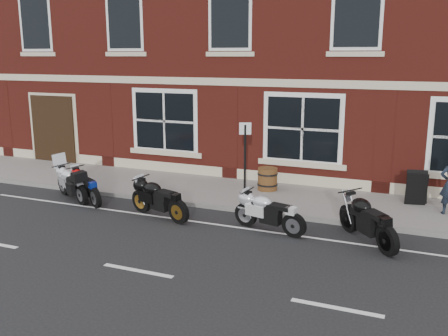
{
  "coord_description": "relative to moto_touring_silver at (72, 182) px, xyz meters",
  "views": [
    {
      "loc": [
        5.21,
        -11.02,
        4.28
      ],
      "look_at": [
        -0.01,
        1.6,
        1.17
      ],
      "focal_mm": 40.0,
      "sensor_mm": 36.0,
      "label": 1
    }
  ],
  "objects": [
    {
      "name": "a_board_sign",
      "position": [
        9.64,
        2.97,
        0.06
      ],
      "size": [
        0.63,
        0.48,
        0.96
      ],
      "primitive_type": null,
      "rotation": [
        0.0,
        0.0,
        0.18
      ],
      "color": "black",
      "rests_on": "sidewalk"
    },
    {
      "name": "barrel_planter",
      "position": [
        5.27,
        2.83,
        -0.07
      ],
      "size": [
        0.64,
        0.64,
        0.71
      ],
      "color": "#453312",
      "rests_on": "sidewalk"
    },
    {
      "name": "moto_sport_silver",
      "position": [
        6.33,
        -0.42,
        -0.02
      ],
      "size": [
        1.97,
        0.62,
        0.9
      ],
      "rotation": [
        0.0,
        0.0,
        1.32
      ],
      "color": "black",
      "rests_on": "ground"
    },
    {
      "name": "moto_naked_black",
      "position": [
        8.69,
        -0.27,
        0.04
      ],
      "size": [
        1.56,
        1.83,
        1.02
      ],
      "rotation": [
        0.0,
        0.0,
        0.69
      ],
      "color": "black",
      "rests_on": "ground"
    },
    {
      "name": "moto_sport_red",
      "position": [
        0.58,
        -0.07,
        -0.02
      ],
      "size": [
        1.79,
        1.16,
        0.91
      ],
      "rotation": [
        0.0,
        0.0,
        1.02
      ],
      "color": "black",
      "rests_on": "ground"
    },
    {
      "name": "moto_touring_silver",
      "position": [
        0.0,
        0.0,
        0.0
      ],
      "size": [
        1.83,
        1.1,
        1.33
      ],
      "rotation": [
        0.0,
        0.0,
        1.06
      ],
      "color": "black",
      "rests_on": "ground"
    },
    {
      "name": "ground",
      "position": [
        4.6,
        -0.69,
        -0.54
      ],
      "size": [
        80.0,
        80.0,
        0.0
      ],
      "primitive_type": "plane",
      "color": "black",
      "rests_on": "ground"
    },
    {
      "name": "moto_sport_black",
      "position": [
        3.29,
        -0.51,
        0.01
      ],
      "size": [
        2.06,
        0.8,
        0.96
      ],
      "rotation": [
        0.0,
        0.0,
        1.25
      ],
      "color": "black",
      "rests_on": "ground"
    },
    {
      "name": "pub_building",
      "position": [
        4.6,
        9.81,
        5.46
      ],
      "size": [
        24.0,
        12.0,
        12.0
      ],
      "primitive_type": "cube",
      "color": "maroon",
      "rests_on": "ground"
    },
    {
      "name": "parking_sign",
      "position": [
        5.15,
        1.07,
        0.93
      ],
      "size": [
        0.32,
        0.14,
        2.35
      ],
      "rotation": [
        0.0,
        0.0,
        0.38
      ],
      "color": "black",
      "rests_on": "sidewalk"
    },
    {
      "name": "sidewalk",
      "position": [
        4.6,
        2.31,
        -0.48
      ],
      "size": [
        30.0,
        3.0,
        0.12
      ],
      "primitive_type": "cube",
      "color": "slate",
      "rests_on": "ground"
    },
    {
      "name": "kerb",
      "position": [
        4.6,
        0.73,
        -0.48
      ],
      "size": [
        30.0,
        0.16,
        0.12
      ],
      "primitive_type": "cube",
      "color": "slate",
      "rests_on": "ground"
    }
  ]
}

